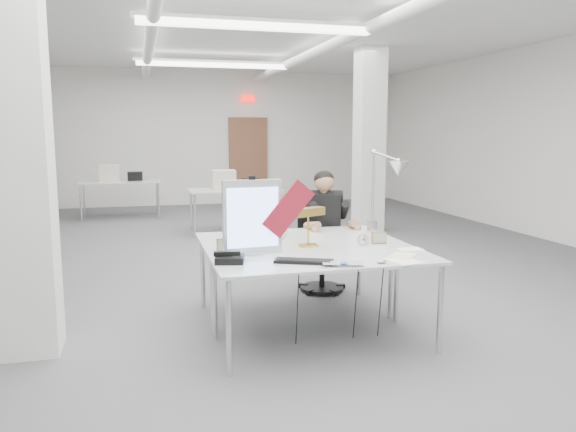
% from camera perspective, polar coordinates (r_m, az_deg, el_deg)
% --- Properties ---
extents(room_shell, '(10.04, 14.04, 3.24)m').
position_cam_1_polar(room_shell, '(6.99, -2.91, 8.07)').
color(room_shell, '#4F4F51').
rests_on(room_shell, ground).
extents(desk_main, '(1.80, 0.90, 0.02)m').
position_cam_1_polar(desk_main, '(4.55, 3.67, -4.28)').
color(desk_main, silver).
rests_on(desk_main, room_shell).
extents(desk_second, '(1.80, 0.90, 0.02)m').
position_cam_1_polar(desk_second, '(5.39, 0.63, -2.24)').
color(desk_second, silver).
rests_on(desk_second, room_shell).
extents(bg_desk_a, '(1.60, 0.80, 0.02)m').
position_cam_1_polar(bg_desk_a, '(9.89, -5.40, 2.65)').
color(bg_desk_a, silver).
rests_on(bg_desk_a, room_shell).
extents(bg_desk_b, '(1.60, 0.80, 0.02)m').
position_cam_1_polar(bg_desk_b, '(11.95, -16.70, 3.35)').
color(bg_desk_b, silver).
rests_on(bg_desk_b, room_shell).
extents(filing_cabinet, '(0.45, 0.55, 1.20)m').
position_cam_1_polar(filing_cabinet, '(13.56, -23.70, 2.96)').
color(filing_cabinet, gray).
rests_on(filing_cabinet, room_shell).
extents(office_chair, '(0.71, 0.71, 1.12)m').
position_cam_1_polar(office_chair, '(6.18, 3.50, -2.60)').
color(office_chair, black).
rests_on(office_chair, room_shell).
extents(seated_person, '(0.64, 0.71, 0.88)m').
position_cam_1_polar(seated_person, '(6.07, 3.67, 0.47)').
color(seated_person, black).
rests_on(seated_person, office_chair).
extents(monitor, '(0.50, 0.08, 0.61)m').
position_cam_1_polar(monitor, '(4.59, -3.64, -0.11)').
color(monitor, silver).
rests_on(monitor, desk_main).
extents(pennant, '(0.45, 0.01, 0.49)m').
position_cam_1_polar(pennant, '(4.62, 0.06, 0.72)').
color(pennant, maroon).
rests_on(pennant, monitor).
extents(keyboard, '(0.47, 0.32, 0.02)m').
position_cam_1_polar(keyboard, '(4.33, 1.62, -4.61)').
color(keyboard, black).
rests_on(keyboard, desk_main).
extents(laptop, '(0.35, 0.27, 0.02)m').
position_cam_1_polar(laptop, '(4.21, 5.69, -5.03)').
color(laptop, silver).
rests_on(laptop, desk_main).
extents(mouse, '(0.09, 0.07, 0.03)m').
position_cam_1_polar(mouse, '(4.36, 9.47, -4.56)').
color(mouse, '#A7A6AB').
rests_on(mouse, desk_main).
extents(bankers_lamp, '(0.35, 0.25, 0.37)m').
position_cam_1_polar(bankers_lamp, '(4.90, 2.06, -1.02)').
color(bankers_lamp, gold).
rests_on(bankers_lamp, desk_main).
extents(desk_phone, '(0.25, 0.24, 0.05)m').
position_cam_1_polar(desk_phone, '(4.35, -5.94, -4.38)').
color(desk_phone, black).
rests_on(desk_phone, desk_main).
extents(picture_frame_left, '(0.14, 0.05, 0.11)m').
position_cam_1_polar(picture_frame_left, '(4.74, -6.43, -2.94)').
color(picture_frame_left, olive).
rests_on(picture_frame_left, desk_main).
extents(picture_frame_right, '(0.14, 0.07, 0.11)m').
position_cam_1_polar(picture_frame_right, '(5.11, 9.20, -2.19)').
color(picture_frame_right, '#AC784A').
rests_on(picture_frame_right, desk_main).
extents(desk_clock, '(0.11, 0.07, 0.11)m').
position_cam_1_polar(desk_clock, '(5.02, 7.65, -2.39)').
color(desk_clock, '#B0B0B5').
rests_on(desk_clock, desk_main).
extents(paper_stack_a, '(0.26, 0.32, 0.01)m').
position_cam_1_polar(paper_stack_a, '(4.47, 11.59, -4.46)').
color(paper_stack_a, white).
rests_on(paper_stack_a, desk_main).
extents(paper_stack_b, '(0.31, 0.31, 0.01)m').
position_cam_1_polar(paper_stack_b, '(4.64, 11.56, -3.99)').
color(paper_stack_b, '#E9E18B').
rests_on(paper_stack_b, desk_main).
extents(paper_stack_c, '(0.20, 0.14, 0.01)m').
position_cam_1_polar(paper_stack_c, '(4.91, 12.34, -3.33)').
color(paper_stack_c, white).
rests_on(paper_stack_c, desk_main).
extents(beige_monitor, '(0.44, 0.43, 0.32)m').
position_cam_1_polar(beige_monitor, '(5.33, -2.10, -0.48)').
color(beige_monitor, beige).
rests_on(beige_monitor, desk_second).
extents(architect_lamp, '(0.24, 0.64, 0.81)m').
position_cam_1_polar(architect_lamp, '(5.43, 9.67, 2.20)').
color(architect_lamp, silver).
rests_on(architect_lamp, desk_second).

